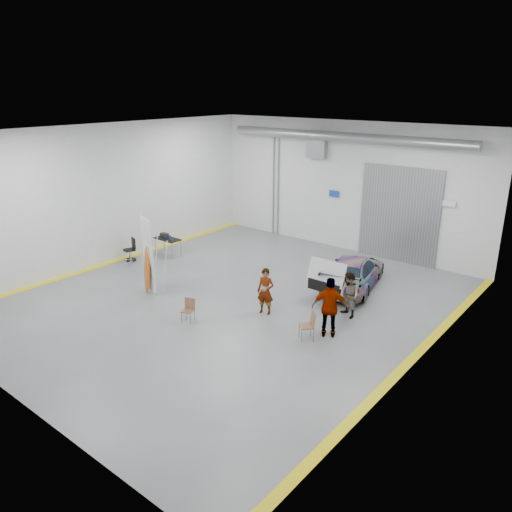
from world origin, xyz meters
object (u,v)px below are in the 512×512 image
Objects in this scene: office_chair at (131,251)px; person_b at (349,295)px; folding_chair_near at (188,315)px; surfboard_display at (149,262)px; work_table at (167,238)px; person_c at (330,307)px; shop_stool at (128,258)px; sedan_car at (353,272)px; person_a at (266,291)px; folding_chair_far at (307,331)px.

person_b is at bearing 25.40° from office_chair.
person_b is 2.01× the size of folding_chair_near.
office_chair reaches higher than folding_chair_near.
surfboard_display is 2.38× the size of work_table.
person_c is at bearing -56.52° from person_b.
folding_chair_near is 1.00× the size of shop_stool.
person_c is (1.38, -4.05, 0.35)m from sedan_car.
work_table is at bearing 86.67° from shop_stool.
sedan_car is 5.49× the size of folding_chair_near.
shop_stool is at bearing 140.66° from folding_chair_near.
person_c reaches higher than work_table.
office_chair is (-10.66, 0.60, -0.53)m from person_c.
surfboard_display is (-4.47, -1.34, 0.44)m from person_a.
person_a reaches higher than folding_chair_near.
office_chair is at bearing -142.74° from folding_chair_far.
sedan_car is 9.90m from office_chair.
person_a is 7.69m from work_table.
person_a is 1.80× the size of folding_chair_far.
person_a is 2.57m from person_c.
sedan_car is 2.72m from person_b.
sedan_car is 4.29m from person_c.
sedan_car is 2.21× the size of person_c.
sedan_car is 8.80m from work_table.
folding_chair_near is at bearing -35.96° from work_table.
folding_chair_far is at bearing 21.13° from surfboard_display.
person_c is at bearing -0.12° from shop_stool.
sedan_car is 6.73m from folding_chair_near.
person_c is 1.03m from folding_chair_far.
work_table reaches higher than folding_chair_near.
folding_chair_far is at bearing -33.71° from person_a.
work_table is (-2.93, 3.43, -0.45)m from surfboard_display.
office_chair is (-0.57, 0.58, 0.06)m from shop_stool.
person_a is 2.32m from folding_chair_far.
surfboard_display is at bearing -179.12° from person_a.
folding_chair_near is at bearing -19.48° from shop_stool.
person_a is at bearing -15.77° from work_table.
person_b is 10.50m from office_chair.
folding_chair_near is at bearing -2.14° from person_c.
sedan_car is 4.25× the size of office_chair.
work_table reaches higher than office_chair.
sedan_car is at bearing -99.90° from person_c.
person_a is at bearing 32.24° from surfboard_display.
person_c is at bearing -12.11° from work_table.
sedan_car is 4.76× the size of folding_chair_far.
surfboard_display is 3.44m from shop_stool.
folding_chair_far is 1.16× the size of shop_stool.
surfboard_display is at bearing -7.65° from office_chair.
office_chair is (-9.28, -3.45, -0.18)m from sedan_car.
office_chair is at bearing 167.88° from surfboard_display.
person_a reaches higher than shop_stool.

